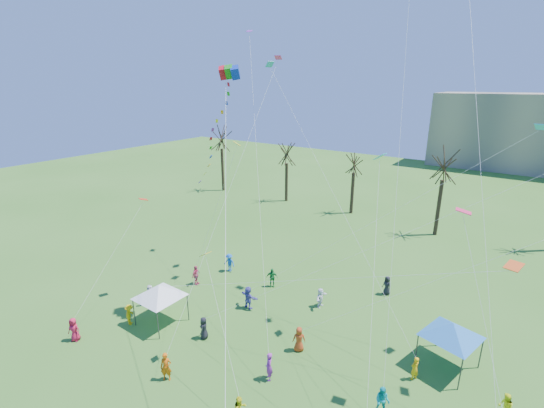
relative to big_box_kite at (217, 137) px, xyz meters
The scene contains 6 objects.
bare_tree_row 29.84m from the big_box_kite, 72.03° to the left, with size 70.57×8.69×10.81m.
big_box_kite is the anchor object (origin of this frame).
canopy_tent_white 11.91m from the big_box_kite, 136.05° to the right, with size 4.19×4.19×3.14m.
canopy_tent_blue 18.99m from the big_box_kite, 14.68° to the left, with size 4.07×4.07×3.16m.
festival_crowd 13.72m from the big_box_kite, ahead, with size 26.80×18.98×1.86m.
small_kites_aloft 8.57m from the big_box_kite, 27.67° to the left, with size 28.12×17.47×33.78m.
Camera 1 is at (10.65, -10.51, 17.06)m, focal length 25.00 mm.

